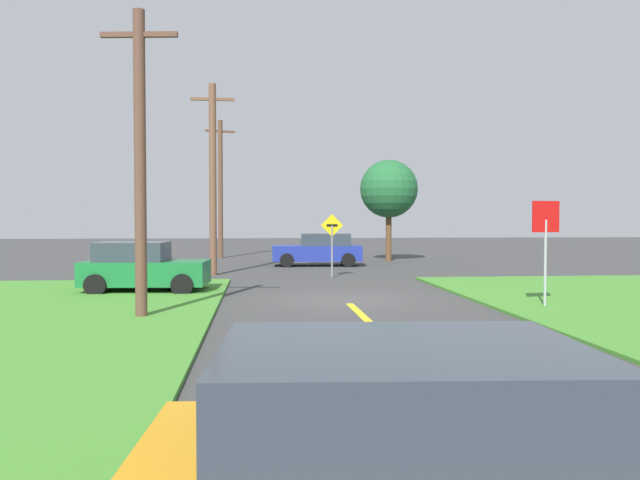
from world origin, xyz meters
TOP-DOWN VIEW (x-y plane):
  - ground_plane at (0.00, 0.00)m, footprint 120.00×120.00m
  - lane_stripe_center at (0.00, -8.00)m, footprint 0.20×14.00m
  - stop_sign at (4.97, -2.45)m, footprint 0.81×0.21m
  - car_approaching_junction at (0.51, 13.52)m, footprint 4.49×2.13m
  - parked_car_near_building at (-6.20, 2.34)m, footprint 3.98×2.35m
  - utility_pole_near at (-5.25, -3.25)m, footprint 1.80×0.34m
  - utility_pole_mid at (-4.40, 8.60)m, footprint 1.80×0.30m
  - utility_pole_far at (-4.78, 20.45)m, footprint 1.76×0.63m
  - direction_sign at (0.42, 6.99)m, footprint 0.90×0.16m
  - oak_tree_left at (4.74, 16.92)m, footprint 3.23×3.23m

SIDE VIEW (x-z plane):
  - ground_plane at x=0.00m, z-range 0.00..0.00m
  - lane_stripe_center at x=0.00m, z-range 0.00..0.01m
  - parked_car_near_building at x=-6.20m, z-range -0.01..1.61m
  - car_approaching_junction at x=0.51m, z-range 0.00..1.62m
  - direction_sign at x=0.42m, z-range 0.31..2.86m
  - stop_sign at x=4.97m, z-range 0.60..3.43m
  - utility_pole_near at x=-5.25m, z-range 0.14..7.34m
  - oak_tree_left at x=4.74m, z-range 1.19..6.84m
  - utility_pole_mid at x=-4.40m, z-range 0.11..8.08m
  - utility_pole_far at x=-4.78m, z-range 0.13..8.38m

